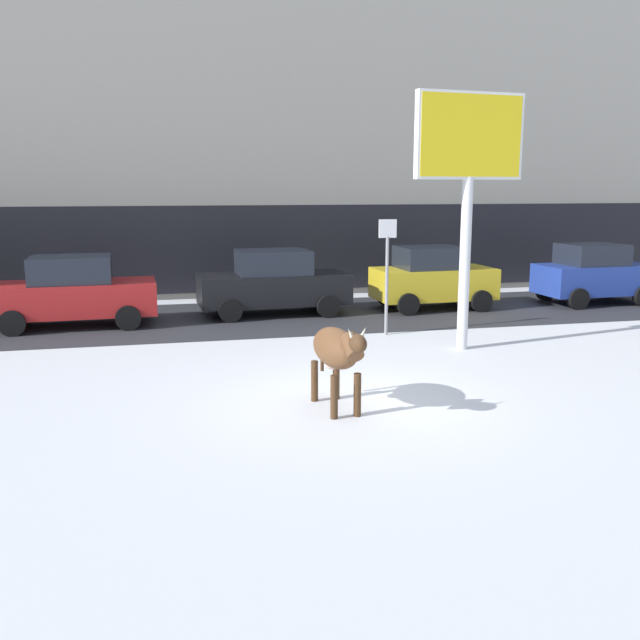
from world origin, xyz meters
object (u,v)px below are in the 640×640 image
car_red_sedan (72,292)px  car_black_sedan (273,283)px  street_sign (387,267)px  billboard (469,152)px  car_yellow_hatchback (432,278)px  car_blue_hatchback (594,274)px  cow_brown (337,350)px

car_red_sedan → car_black_sedan: same height
car_black_sedan → street_sign: bearing=-56.4°
billboard → car_yellow_hatchback: bearing=75.3°
billboard → car_blue_hatchback: bearing=36.7°
street_sign → car_black_sedan: bearing=123.6°
car_red_sedan → car_yellow_hatchback: (10.11, 0.44, 0.02)m
cow_brown → billboard: bearing=43.2°
car_black_sedan → car_blue_hatchback: car_blue_hatchback is taller
car_red_sedan → street_sign: bearing=-20.3°
car_blue_hatchback → street_sign: street_sign is taller
billboard → car_red_sedan: 10.51m
car_red_sedan → car_black_sedan: 5.39m
car_red_sedan → car_yellow_hatchback: 10.12m
billboard → car_black_sedan: billboard is taller
car_blue_hatchback → street_sign: (-7.78, -3.05, 0.74)m
car_red_sedan → street_sign: 8.14m
car_yellow_hatchback → car_black_sedan: bearing=178.5°
car_yellow_hatchback → car_blue_hatchback: same height
car_red_sedan → car_black_sedan: bearing=6.0°
billboard → car_blue_hatchback: billboard is taller
billboard → car_red_sedan: bearing=151.9°
street_sign → billboard: bearing=-57.9°
cow_brown → car_black_sedan: bearing=87.3°
cow_brown → car_black_sedan: size_ratio=0.45×
car_yellow_hatchback → billboard: bearing=-104.7°
cow_brown → car_yellow_hatchback: (5.17, 8.73, -0.07)m
car_yellow_hatchback → car_red_sedan: bearing=-177.5°
cow_brown → billboard: (3.84, 3.61, 3.32)m
billboard → car_black_sedan: size_ratio=1.31×
cow_brown → billboard: 6.22m
car_black_sedan → car_blue_hatchback: 10.02m
car_black_sedan → car_yellow_hatchback: (4.75, -0.13, 0.02)m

